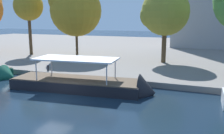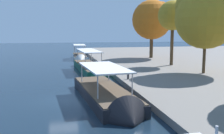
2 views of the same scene
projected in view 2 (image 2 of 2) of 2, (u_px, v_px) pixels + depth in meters
ground_plane at (63, 101)px, 22.16m from camera, size 220.00×220.00×0.00m
tour_boat_0 at (80, 57)px, 54.13m from camera, size 11.37×2.89×3.98m
tour_boat_1 at (90, 70)px, 37.48m from camera, size 15.06×3.67×4.18m
tour_boat_2 at (108, 98)px, 21.50m from camera, size 13.38×4.49×4.19m
mooring_bollard_0 at (128, 76)px, 28.86m from camera, size 0.27×0.27×0.69m
tree_0 at (174, 14)px, 39.94m from camera, size 4.95×4.65×10.21m
tree_2 at (154, 18)px, 51.05m from camera, size 7.86×7.86×11.52m
tree_4 at (205, 16)px, 32.39m from camera, size 7.77×7.77×10.89m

